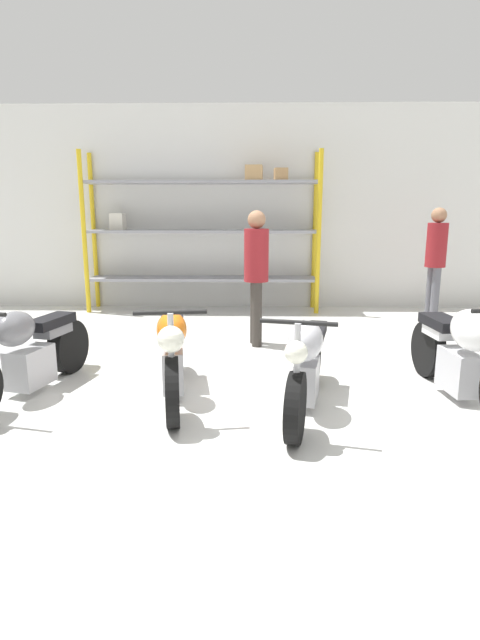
{
  "coord_description": "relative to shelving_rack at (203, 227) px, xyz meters",
  "views": [
    {
      "loc": [
        0.11,
        -4.45,
        1.76
      ],
      "look_at": [
        0.0,
        0.4,
        0.7
      ],
      "focal_mm": 28.0,
      "sensor_mm": 36.0,
      "label": 1
    }
  ],
  "objects": [
    {
      "name": "motorcycle_white",
      "position": [
        2.83,
        -4.41,
        -1.01
      ],
      "size": [
        0.67,
        2.04,
        1.02
      ],
      "rotation": [
        0.0,
        0.0,
        -1.48
      ],
      "color": "black",
      "rests_on": "ground_plane"
    },
    {
      "name": "motorcycle_orange",
      "position": [
        0.1,
        -4.36,
        -1.04
      ],
      "size": [
        0.61,
        1.95,
        0.98
      ],
      "rotation": [
        0.0,
        0.0,
        -1.42
      ],
      "color": "black",
      "rests_on": "ground_plane"
    },
    {
      "name": "person_browsing",
      "position": [
        3.8,
        -0.83,
        -0.4
      ],
      "size": [
        0.35,
        0.35,
        1.82
      ],
      "rotation": [
        0.0,
        0.0,
        3.26
      ],
      "color": "#595960",
      "rests_on": "ground_plane"
    },
    {
      "name": "motorcycle_silver",
      "position": [
        1.34,
        -4.62,
        -1.04
      ],
      "size": [
        0.71,
        1.94,
        0.96
      ],
      "rotation": [
        0.0,
        0.0,
        -1.79
      ],
      "color": "black",
      "rests_on": "ground_plane"
    },
    {
      "name": "back_wall",
      "position": [
        0.73,
        0.37,
        0.32
      ],
      "size": [
        30.0,
        0.08,
        3.6
      ],
      "color": "silver",
      "rests_on": "ground_plane"
    },
    {
      "name": "person_near_rack",
      "position": [
        0.91,
        -2.41,
        -0.43
      ],
      "size": [
        0.36,
        0.36,
        1.77
      ],
      "rotation": [
        0.0,
        0.0,
        3.29
      ],
      "color": "#38332D",
      "rests_on": "ground_plane"
    },
    {
      "name": "motorcycle_grey",
      "position": [
        -1.34,
        -4.31,
        -1.07
      ],
      "size": [
        0.81,
        2.01,
        0.97
      ],
      "rotation": [
        0.0,
        0.0,
        -1.79
      ],
      "color": "black",
      "rests_on": "ground_plane"
    },
    {
      "name": "ground_plane",
      "position": [
        0.73,
        -4.46,
        -1.48
      ],
      "size": [
        30.0,
        30.0,
        0.0
      ],
      "primitive_type": "plane",
      "color": "silver"
    },
    {
      "name": "shelving_rack",
      "position": [
        0.0,
        0.0,
        0.0
      ],
      "size": [
        4.12,
        0.63,
        2.77
      ],
      "color": "gold",
      "rests_on": "ground_plane"
    }
  ]
}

